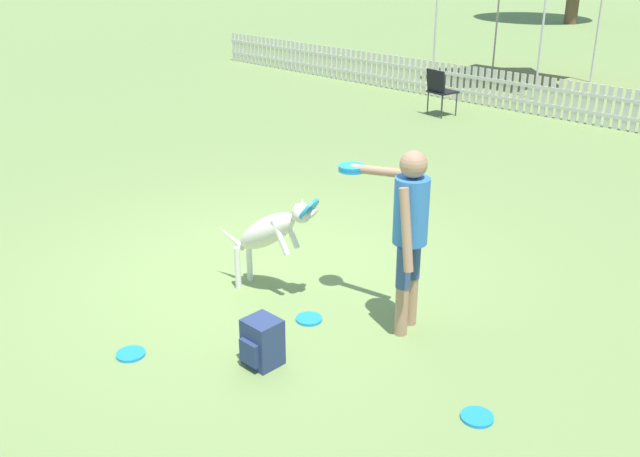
{
  "coord_description": "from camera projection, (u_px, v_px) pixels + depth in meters",
  "views": [
    {
      "loc": [
        4.85,
        -4.16,
        3.09
      ],
      "look_at": [
        0.9,
        -0.11,
        0.74
      ],
      "focal_mm": 40.0,
      "sensor_mm": 36.0,
      "label": 1
    }
  ],
  "objects": [
    {
      "name": "frisbee_midfield",
      "position": [
        309.0,
        319.0,
        6.15
      ],
      "size": [
        0.23,
        0.23,
        0.02
      ],
      "color": "#1E8CD8",
      "rests_on": "ground_plane"
    },
    {
      "name": "backpack_on_grass",
      "position": [
        262.0,
        342.0,
        5.46
      ],
      "size": [
        0.26,
        0.28,
        0.38
      ],
      "color": "navy",
      "rests_on": "ground_plane"
    },
    {
      "name": "folding_chair_center",
      "position": [
        440.0,
        88.0,
        12.85
      ],
      "size": [
        0.5,
        0.52,
        0.85
      ],
      "rotation": [
        0.0,
        0.0,
        2.97
      ],
      "color": "#333338",
      "rests_on": "ground_plane"
    },
    {
      "name": "frisbee_near_dog",
      "position": [
        477.0,
        417.0,
        4.9
      ],
      "size": [
        0.23,
        0.23,
        0.02
      ],
      "color": "#1E8CD8",
      "rests_on": "ground_plane"
    },
    {
      "name": "ground_plane",
      "position": [
        263.0,
        270.0,
        7.06
      ],
      "size": [
        240.0,
        240.0,
        0.0
      ],
      "primitive_type": "plane",
      "color": "olive"
    },
    {
      "name": "picket_fence",
      "position": [
        609.0,
        107.0,
        12.12
      ],
      "size": [
        20.19,
        0.04,
        0.72
      ],
      "color": "beige",
      "rests_on": "ground_plane"
    },
    {
      "name": "leaping_dog",
      "position": [
        271.0,
        231.0,
        6.4
      ],
      "size": [
        1.09,
        0.46,
        1.0
      ],
      "rotation": [
        0.0,
        0.0,
        -1.32
      ],
      "color": "beige",
      "rests_on": "ground_plane"
    },
    {
      "name": "frisbee_near_handler",
      "position": [
        131.0,
        354.0,
        5.63
      ],
      "size": [
        0.23,
        0.23,
        0.02
      ],
      "color": "#1E8CD8",
      "rests_on": "ground_plane"
    },
    {
      "name": "handler_person",
      "position": [
        407.0,
        221.0,
        5.68
      ],
      "size": [
        1.01,
        0.46,
        1.56
      ],
      "rotation": [
        0.0,
        0.0,
        -4.46
      ],
      "color": "tan",
      "rests_on": "ground_plane"
    }
  ]
}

